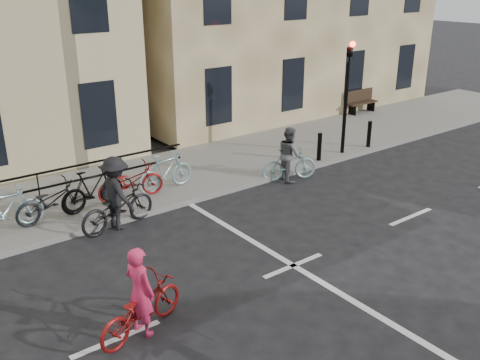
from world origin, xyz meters
TOP-DOWN VIEW (x-y plane):
  - ground at (0.00, 0.00)m, footprint 120.00×120.00m
  - sidewalk at (-4.00, 6.00)m, footprint 46.00×4.00m
  - traffic_light at (6.20, 4.34)m, footprint 0.18×0.30m
  - bollard_east at (5.00, 4.25)m, footprint 0.14×0.14m
  - bollard_west at (7.40, 4.25)m, footprint 0.14×0.14m
  - bench at (11.00, 7.73)m, footprint 1.60×0.41m
  - parked_bikes at (-3.87, 5.04)m, footprint 9.35×1.23m
  - cyclist_pink at (-3.55, -0.08)m, footprint 1.91×1.13m
  - cyclist_grey at (3.31, 3.80)m, footprint 1.72×1.08m
  - cyclist_dark at (-2.10, 3.90)m, footprint 2.10×1.25m

SIDE VIEW (x-z plane):
  - ground at x=0.00m, z-range 0.00..0.00m
  - sidewalk at x=-4.00m, z-range 0.00..0.15m
  - cyclist_pink at x=-3.55m, z-range -0.25..1.36m
  - bollard_east at x=5.00m, z-range 0.15..1.05m
  - bollard_west at x=7.40m, z-range 0.15..1.05m
  - parked_bikes at x=-3.87m, z-range 0.12..1.17m
  - cyclist_grey at x=3.31m, z-range -0.15..1.46m
  - bench at x=11.00m, z-range 0.19..1.16m
  - cyclist_dark at x=-2.10m, z-range -0.19..1.60m
  - traffic_light at x=6.20m, z-range 0.50..4.40m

